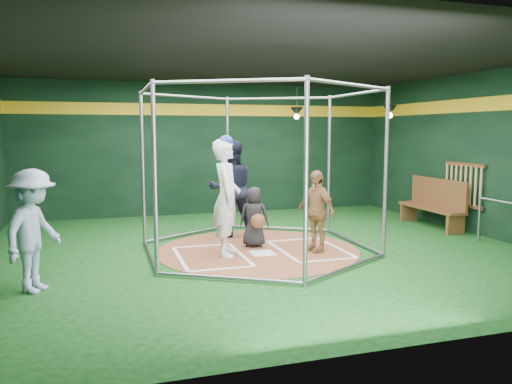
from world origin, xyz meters
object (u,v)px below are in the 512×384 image
object	(u,v)px
batter_figure	(226,197)
umpire	(231,188)
visitor_leopard	(316,211)
dugout_bench	(434,202)

from	to	relation	value
batter_figure	umpire	bearing A→B (deg)	72.57
visitor_leopard	umpire	world-z (taller)	umpire
umpire	visitor_leopard	bearing A→B (deg)	124.83
batter_figure	visitor_leopard	size ratio (longest dim) A/B	1.43
umpire	dugout_bench	xyz separation A→B (m)	(4.78, -0.40, -0.45)
visitor_leopard	umpire	bearing A→B (deg)	-168.06
batter_figure	visitor_leopard	xyz separation A→B (m)	(1.66, -0.20, -0.31)
batter_figure	dugout_bench	xyz separation A→B (m)	(5.28, 1.20, -0.49)
batter_figure	umpire	world-z (taller)	batter_figure
visitor_leopard	dugout_bench	size ratio (longest dim) A/B	0.77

